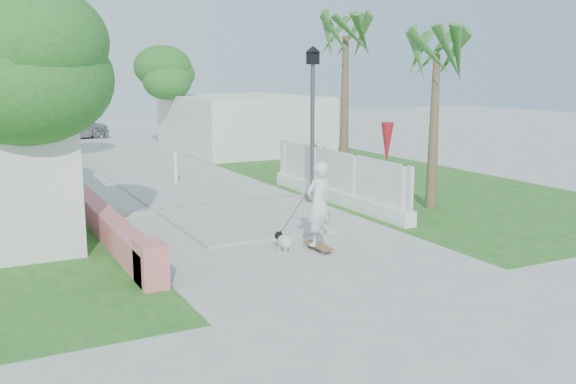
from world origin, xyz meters
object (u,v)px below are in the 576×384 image
street_lamp (312,118)px  parked_car (67,126)px  skateboarder (313,207)px  dog (284,241)px  patio_umbrella (387,144)px  bollard (176,167)px

street_lamp → parked_car: (-3.73, 21.08, -1.67)m
skateboarder → dog: (-0.57, 0.21, -0.71)m
dog → parked_car: size_ratio=0.13×
patio_umbrella → dog: (-5.02, -3.38, -1.46)m
skateboarder → bollard: bearing=-102.0°
bollard → patio_umbrella: (4.60, -5.50, 1.10)m
parked_car → bollard: bearing=174.2°
patio_umbrella → parked_car: 22.81m
patio_umbrella → skateboarder: bearing=-141.1°
street_lamp → dog: (-3.12, -4.38, -2.20)m
dog → parked_car: bearing=81.9°
dog → bollard: bearing=77.8°
patio_umbrella → skateboarder: 5.76m
bollard → dog: 8.89m
patio_umbrella → street_lamp: bearing=152.2°
patio_umbrella → dog: patio_umbrella is taller
skateboarder → parked_car: size_ratio=0.42×
patio_umbrella → parked_car: size_ratio=0.52×
parked_car → skateboarder: bearing=173.3°
bollard → patio_umbrella: size_ratio=0.47×
street_lamp → bollard: size_ratio=4.07×
skateboarder → dog: bearing=-33.2°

